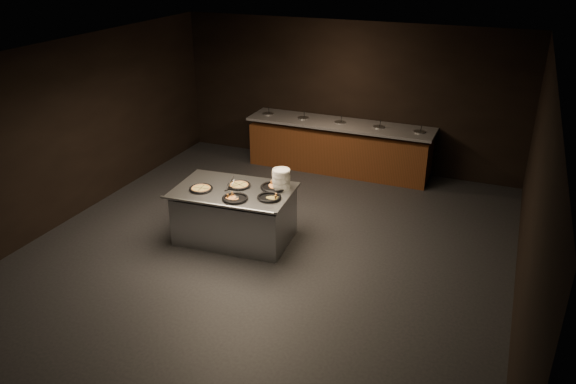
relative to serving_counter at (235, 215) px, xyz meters
The scene contains 11 objects.
room 1.23m from the serving_counter, 20.98° to the right, with size 7.02×8.02×2.92m.
salad_bar 3.38m from the serving_counter, 79.59° to the left, with size 3.70×0.83×1.18m.
serving_counter is the anchor object (origin of this frame).
plate_stack 0.93m from the serving_counter, 25.62° to the left, with size 0.27×0.27×0.30m, color white.
pan_veggie_whole 0.67m from the serving_counter, 154.71° to the right, with size 0.36×0.36×0.04m.
pan_cheese_whole 0.48m from the serving_counter, 77.82° to the left, with size 0.36×0.36×0.04m.
pan_cheese_slices_a 0.76m from the serving_counter, 26.34° to the left, with size 0.40×0.40×0.04m.
pan_cheese_slices_b 0.59m from the serving_counter, 59.36° to the right, with size 0.38×0.38×0.04m.
pan_veggie_slices 0.79m from the serving_counter, ahead, with size 0.36×0.36×0.04m.
server_left 0.53m from the serving_counter, 142.81° to the left, with size 0.10×0.35×0.17m.
server_right 0.57m from the serving_counter, 73.10° to the right, with size 0.29×0.16×0.14m.
Camera 1 is at (3.11, -6.60, 4.30)m, focal length 35.00 mm.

